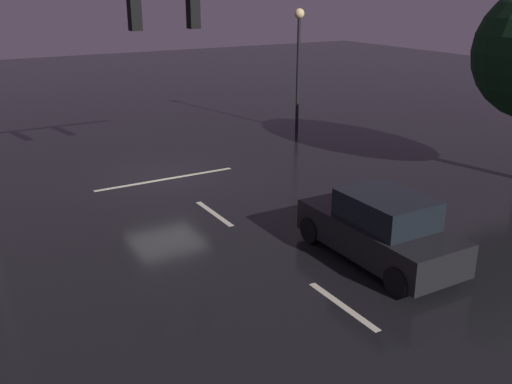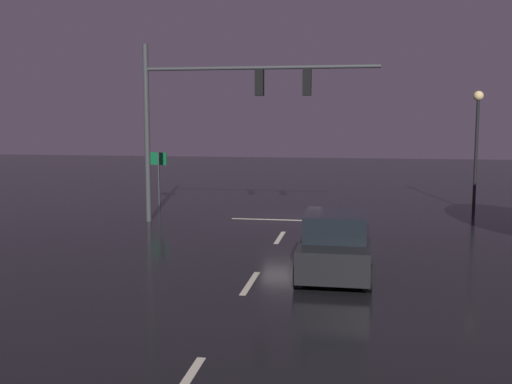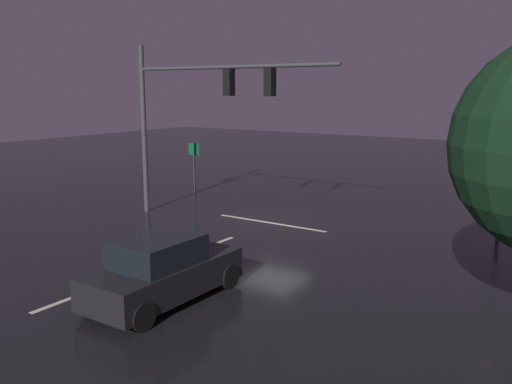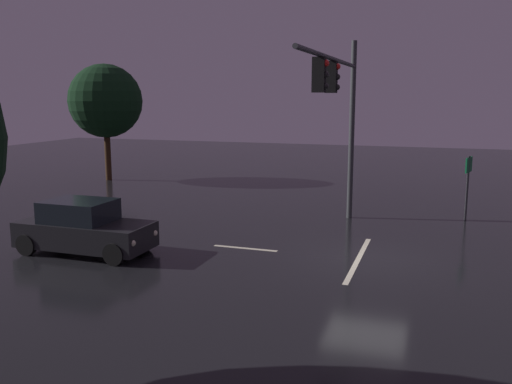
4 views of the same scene
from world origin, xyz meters
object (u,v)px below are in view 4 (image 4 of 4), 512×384
traffic_signal_assembly (340,100)px  tree_right_near (105,101)px  car_approaching (84,228)px  route_sign (468,174)px

traffic_signal_assembly → tree_right_near: 17.69m
car_approaching → tree_right_near: 16.36m
traffic_signal_assembly → route_sign: 6.73m
route_sign → tree_right_near: size_ratio=0.38×
route_sign → tree_right_near: 20.65m
route_sign → tree_right_near: bearing=76.7°
traffic_signal_assembly → route_sign: (4.02, -4.53, -2.94)m
traffic_signal_assembly → tree_right_near: (8.74, 15.38, -0.15)m
traffic_signal_assembly → car_approaching: (-4.90, 7.23, -4.03)m
traffic_signal_assembly → tree_right_near: bearing=60.4°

